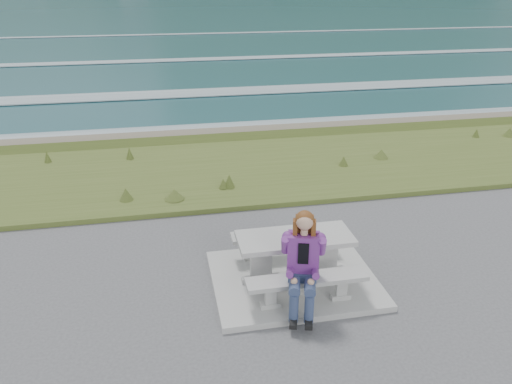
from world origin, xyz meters
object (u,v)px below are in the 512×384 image
picnic_table (295,245)px  seated_woman (302,277)px  bench_landward (307,283)px  bench_seaward (284,237)px

picnic_table → seated_woman: seated_woman is taller
bench_landward → seated_woman: bearing=-129.7°
picnic_table → seated_woman: size_ratio=1.19×
bench_landward → seated_woman: (-0.12, -0.14, 0.21)m
bench_landward → bench_seaward: same height
picnic_table → bench_landward: size_ratio=1.00×
picnic_table → seated_woman: bearing=-97.8°
picnic_table → bench_seaward: picnic_table is taller
bench_landward → seated_woman: seated_woman is taller
bench_landward → bench_seaward: bearing=90.0°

